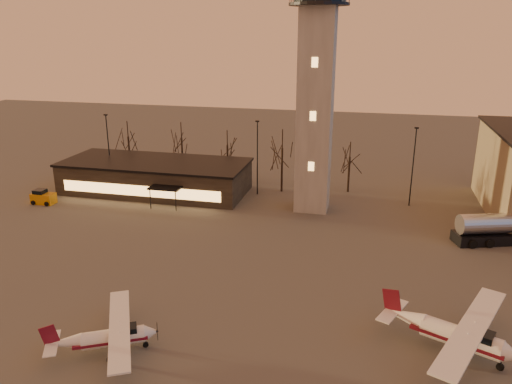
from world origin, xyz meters
TOP-DOWN VIEW (x-y plane):
  - ground at (0.00, 0.00)m, footprint 220.00×220.00m
  - control_tower at (0.00, 30.00)m, footprint 6.80×6.80m
  - terminal at (-21.99, 31.98)m, footprint 25.40×12.20m
  - light_poles at (0.50, 31.00)m, footprint 58.50×12.25m
  - tree_row at (-13.70, 39.16)m, footprint 37.20×9.20m
  - cessna_front at (13.94, 2.52)m, footprint 10.17×12.26m
  - cessna_rear at (-9.40, -2.58)m, footprint 8.12×9.60m
  - fuel_truck at (20.18, 23.99)m, footprint 9.01×5.09m
  - service_cart at (-34.06, 23.71)m, footprint 2.94×1.89m

SIDE VIEW (x-z plane):
  - ground at x=0.00m, z-range 0.00..0.00m
  - service_cart at x=-34.06m, z-range -0.22..1.64m
  - cessna_rear at x=-9.40m, z-range -0.44..2.37m
  - cessna_front at x=13.94m, z-range -0.55..2.94m
  - fuel_truck at x=20.18m, z-range -0.34..2.88m
  - terminal at x=-21.99m, z-range 0.01..4.31m
  - light_poles at x=0.50m, z-range 0.34..10.48m
  - tree_row at x=-13.70m, z-range 1.54..10.34m
  - control_tower at x=0.00m, z-range 0.03..32.63m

